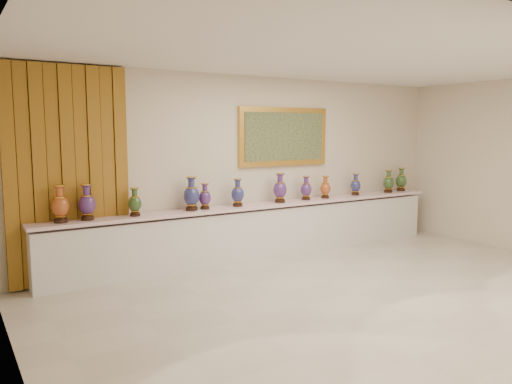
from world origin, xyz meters
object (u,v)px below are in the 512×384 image
(vase_2, at_px, (135,203))
(vase_1, at_px, (87,204))
(counter, at_px, (262,231))
(vase_0, at_px, (60,206))

(vase_2, bearing_deg, vase_1, 177.04)
(counter, xyz_separation_m, vase_1, (-2.84, -0.02, 0.68))
(counter, distance_m, vase_0, 3.26)
(vase_0, height_order, vase_1, vase_0)
(counter, bearing_deg, vase_1, -179.52)
(counter, distance_m, vase_1, 2.92)
(vase_1, bearing_deg, vase_0, -178.35)
(vase_0, bearing_deg, counter, 0.60)
(vase_0, relative_size, vase_1, 1.02)
(vase_2, bearing_deg, vase_0, 178.64)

